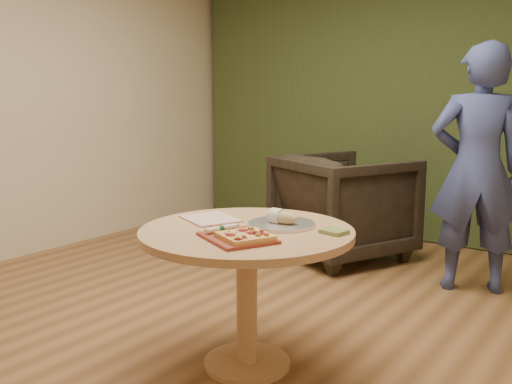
{
  "coord_description": "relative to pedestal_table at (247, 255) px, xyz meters",
  "views": [
    {
      "loc": [
        2.06,
        -2.53,
        1.44
      ],
      "look_at": [
        0.08,
        0.25,
        0.84
      ],
      "focal_mm": 40.0,
      "sensor_mm": 36.0,
      "label": 1
    }
  ],
  "objects": [
    {
      "name": "room_shell",
      "position": [
        -0.37,
        0.24,
        0.79
      ],
      "size": [
        5.04,
        6.04,
        2.84
      ],
      "color": "olive",
      "rests_on": "ground"
    },
    {
      "name": "curtain",
      "position": [
        -0.37,
        3.14,
        0.79
      ],
      "size": [
        4.8,
        0.14,
        2.78
      ],
      "primitive_type": "cube",
      "color": "#2D3B1B",
      "rests_on": "ground"
    },
    {
      "name": "pedestal_table",
      "position": [
        0.0,
        0.0,
        0.0
      ],
      "size": [
        1.11,
        1.11,
        0.75
      ],
      "rotation": [
        0.0,
        0.0,
        -0.19
      ],
      "color": "tan",
      "rests_on": "ground"
    },
    {
      "name": "pizza_paddle",
      "position": [
        0.08,
        -0.19,
        0.15
      ],
      "size": [
        0.47,
        0.4,
        0.01
      ],
      "rotation": [
        0.0,
        0.0,
        -0.45
      ],
      "color": "maroon",
      "rests_on": "pedestal_table"
    },
    {
      "name": "flatbread_pizza",
      "position": [
        0.15,
        -0.21,
        0.17
      ],
      "size": [
        0.29,
        0.29,
        0.04
      ],
      "rotation": [
        0.0,
        0.0,
        -0.45
      ],
      "color": "#E9B05A",
      "rests_on": "pizza_paddle"
    },
    {
      "name": "cutlery_roll",
      "position": [
        -0.03,
        -0.17,
        0.17
      ],
      "size": [
        0.08,
        0.2,
        0.03
      ],
      "rotation": [
        0.0,
        0.0,
        -0.3
      ],
      "color": "silver",
      "rests_on": "pizza_paddle"
    },
    {
      "name": "newspaper",
      "position": [
        -0.29,
        0.05,
        0.15
      ],
      "size": [
        0.38,
        0.35,
        0.01
      ],
      "primitive_type": "cube",
      "rotation": [
        0.0,
        0.0,
        -0.42
      ],
      "color": "white",
      "rests_on": "pedestal_table"
    },
    {
      "name": "serving_tray",
      "position": [
        0.1,
        0.17,
        0.15
      ],
      "size": [
        0.36,
        0.36,
        0.02
      ],
      "color": "silver",
      "rests_on": "pedestal_table"
    },
    {
      "name": "bread_roll",
      "position": [
        0.09,
        0.17,
        0.18
      ],
      "size": [
        0.19,
        0.09,
        0.09
      ],
      "color": "tan",
      "rests_on": "serving_tray"
    },
    {
      "name": "green_packet",
      "position": [
        0.41,
        0.17,
        0.15
      ],
      "size": [
        0.13,
        0.12,
        0.02
      ],
      "primitive_type": "cube",
      "rotation": [
        0.0,
        0.0,
        -0.17
      ],
      "color": "#57662E",
      "rests_on": "pedestal_table"
    },
    {
      "name": "armchair",
      "position": [
        -0.53,
        2.15,
        -0.11
      ],
      "size": [
        1.27,
        1.24,
        1.01
      ],
      "primitive_type": "imported",
      "rotation": [
        0.0,
        0.0,
        2.71
      ],
      "color": "black",
      "rests_on": "ground"
    },
    {
      "name": "person_standing",
      "position": [
        0.62,
        1.94,
        0.29
      ],
      "size": [
        0.77,
        0.66,
        1.79
      ],
      "primitive_type": "imported",
      "rotation": [
        0.0,
        0.0,
        3.56
      ],
      "color": "#36437B",
      "rests_on": "ground"
    }
  ]
}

